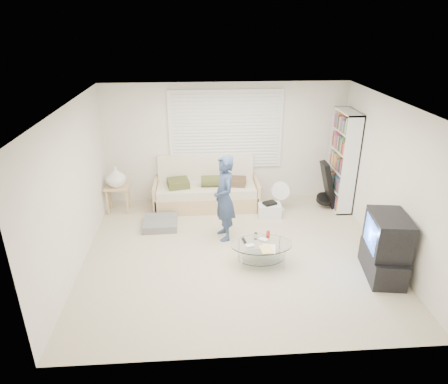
{
  "coord_description": "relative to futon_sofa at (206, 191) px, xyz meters",
  "views": [
    {
      "loc": [
        -0.59,
        -5.75,
        3.68
      ],
      "look_at": [
        -0.17,
        0.3,
        1.0
      ],
      "focal_mm": 32.0,
      "sensor_mm": 36.0,
      "label": 1
    }
  ],
  "objects": [
    {
      "name": "ground",
      "position": [
        0.43,
        -1.87,
        -0.34
      ],
      "size": [
        5.0,
        5.0,
        0.0
      ],
      "primitive_type": "plane",
      "color": "#BBAF91",
      "rests_on": "ground"
    },
    {
      "name": "futon_sofa",
      "position": [
        0.0,
        0.0,
        0.0
      ],
      "size": [
        2.14,
        0.86,
        1.05
      ],
      "color": "tan",
      "rests_on": "ground"
    },
    {
      "name": "room_shell",
      "position": [
        0.43,
        -1.4,
        1.29
      ],
      "size": [
        5.02,
        4.52,
        2.51
      ],
      "color": "silver",
      "rests_on": "ground"
    },
    {
      "name": "standing_person",
      "position": [
        0.28,
        -1.33,
        0.43
      ],
      "size": [
        0.48,
        0.63,
        1.55
      ],
      "primitive_type": "imported",
      "rotation": [
        0.0,
        0.0,
        -1.36
      ],
      "color": "navy",
      "rests_on": "ground"
    },
    {
      "name": "window_blinds",
      "position": [
        0.43,
        0.33,
        1.21
      ],
      "size": [
        2.32,
        0.08,
        1.62
      ],
      "color": "silver",
      "rests_on": "ground"
    },
    {
      "name": "tv_unit",
      "position": [
        2.63,
        -2.64,
        0.15
      ],
      "size": [
        0.62,
        0.99,
        1.01
      ],
      "color": "black",
      "rests_on": "ground"
    },
    {
      "name": "storage_bin",
      "position": [
        1.24,
        -0.57,
        -0.2
      ],
      "size": [
        0.45,
        0.32,
        0.31
      ],
      "color": "white",
      "rests_on": "ground"
    },
    {
      "name": "side_table",
      "position": [
        -1.79,
        -0.12,
        0.37
      ],
      "size": [
        0.49,
        0.39,
        0.96
      ],
      "color": "tan",
      "rests_on": "ground"
    },
    {
      "name": "guitar_case",
      "position": [
        2.49,
        -0.24,
        0.09
      ],
      "size": [
        0.39,
        0.36,
        0.97
      ],
      "color": "black",
      "rests_on": "ground"
    },
    {
      "name": "coffee_table",
      "position": [
        0.81,
        -2.22,
        -0.05
      ],
      "size": [
        0.99,
        0.64,
        0.49
      ],
      "color": "silver",
      "rests_on": "ground"
    },
    {
      "name": "bookshelf",
      "position": [
        2.75,
        -0.21,
        0.67
      ],
      "size": [
        0.32,
        0.85,
        2.02
      ],
      "color": "white",
      "rests_on": "ground"
    },
    {
      "name": "floor_fan",
      "position": [
        1.49,
        -0.3,
        0.03
      ],
      "size": [
        0.39,
        0.26,
        0.63
      ],
      "color": "white",
      "rests_on": "ground"
    },
    {
      "name": "grey_floor_pillow",
      "position": [
        -0.91,
        -0.85,
        -0.27
      ],
      "size": [
        0.65,
        0.65,
        0.14
      ],
      "primitive_type": "cube",
      "rotation": [
        0.0,
        0.0,
        0.03
      ],
      "color": "slate",
      "rests_on": "ground"
    }
  ]
}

